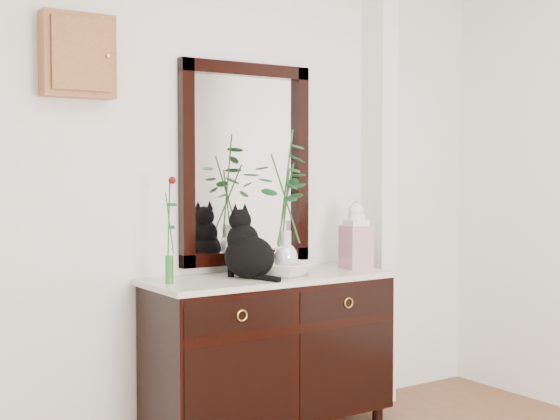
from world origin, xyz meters
TOP-DOWN VIEW (x-y plane):
  - wall_back at (0.00, 1.98)m, footprint 3.60×0.04m
  - pilaster at (1.00, 1.90)m, footprint 0.12×0.20m
  - sideboard at (0.10, 1.73)m, footprint 1.33×0.52m
  - wall_mirror at (0.10, 1.97)m, footprint 0.80×0.06m
  - key_cabinet at (-0.85, 1.94)m, footprint 0.35×0.10m
  - cat at (-0.04, 1.71)m, footprint 0.32×0.36m
  - lotus_bowl at (0.16, 1.67)m, footprint 0.38×0.38m
  - vase_branches at (0.16, 1.67)m, footprint 0.46×0.46m
  - bud_vase_rose at (-0.47, 1.75)m, footprint 0.07×0.07m
  - ginger_jar at (0.67, 1.71)m, footprint 0.15×0.15m

SIDE VIEW (x-z plane):
  - sideboard at x=0.10m, z-range 0.06..0.88m
  - lotus_bowl at x=0.16m, z-range 0.85..0.92m
  - cat at x=-0.04m, z-range 0.85..1.21m
  - ginger_jar at x=0.67m, z-range 0.85..1.24m
  - bud_vase_rose at x=-0.47m, z-range 0.85..1.38m
  - vase_branches at x=0.16m, z-range 0.87..1.63m
  - wall_back at x=0.00m, z-range 0.00..2.70m
  - pilaster at x=1.00m, z-range 0.00..2.70m
  - wall_mirror at x=0.10m, z-range 0.89..1.99m
  - key_cabinet at x=-0.85m, z-range 1.75..2.15m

